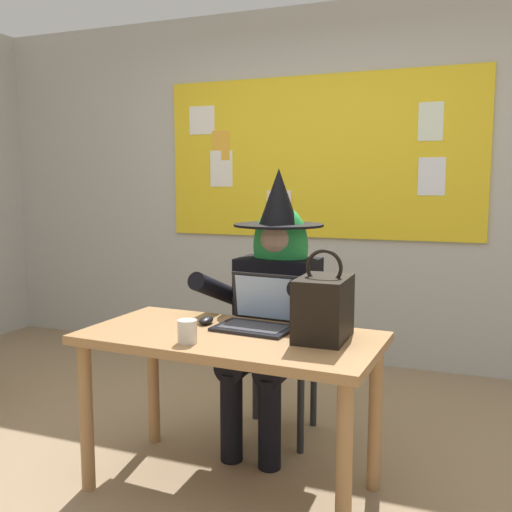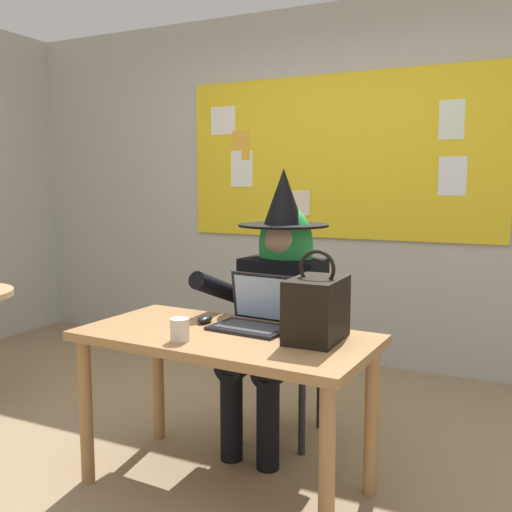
% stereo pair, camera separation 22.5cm
% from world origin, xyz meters
% --- Properties ---
extents(ground_plane, '(24.00, 24.00, 0.00)m').
position_xyz_m(ground_plane, '(0.00, 0.00, 0.00)').
color(ground_plane, '#937A5B').
extents(wall_back_bulletin, '(5.75, 2.22, 2.66)m').
position_xyz_m(wall_back_bulletin, '(0.00, 1.98, 1.35)').
color(wall_back_bulletin, '#B2B2AD').
rests_on(wall_back_bulletin, ground).
extents(desk_main, '(1.31, 0.71, 0.71)m').
position_xyz_m(desk_main, '(0.14, -0.05, 0.61)').
color(desk_main, '#A37547').
rests_on(desk_main, ground).
extents(chair_at_desk, '(0.45, 0.45, 0.89)m').
position_xyz_m(chair_at_desk, '(0.15, 0.63, 0.50)').
color(chair_at_desk, black).
rests_on(chair_at_desk, ground).
extents(person_costumed, '(0.60, 0.71, 1.43)m').
position_xyz_m(person_costumed, '(0.15, 0.51, 0.79)').
color(person_costumed, black).
rests_on(person_costumed, ground).
extents(laptop, '(0.36, 0.29, 0.24)m').
position_xyz_m(laptop, '(0.22, 0.10, 0.76)').
color(laptop, black).
rests_on(laptop, desk_main).
extents(computer_mouse, '(0.07, 0.11, 0.03)m').
position_xyz_m(computer_mouse, '(-0.03, 0.08, 0.73)').
color(computer_mouse, black).
rests_on(computer_mouse, desk_main).
extents(handbag, '(0.20, 0.30, 0.38)m').
position_xyz_m(handbag, '(0.54, 0.02, 0.84)').
color(handbag, black).
rests_on(handbag, desk_main).
extents(coffee_mug, '(0.08, 0.08, 0.09)m').
position_xyz_m(coffee_mug, '(0.04, -0.24, 0.76)').
color(coffee_mug, silver).
rests_on(coffee_mug, desk_main).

